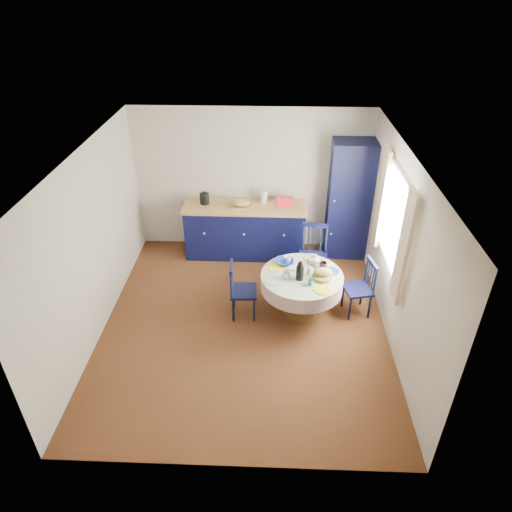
{
  "coord_description": "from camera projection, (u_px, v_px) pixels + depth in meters",
  "views": [
    {
      "loc": [
        0.36,
        -5.04,
        4.35
      ],
      "look_at": [
        0.15,
        0.2,
        1.02
      ],
      "focal_mm": 32.0,
      "sensor_mm": 36.0,
      "label": 1
    }
  ],
  "objects": [
    {
      "name": "cobalt_bowl",
      "position": [
        285.0,
        262.0,
        6.61
      ],
      "size": [
        0.26,
        0.26,
        0.06
      ],
      "primitive_type": "imported",
      "color": "navy",
      "rests_on": "dining_table"
    },
    {
      "name": "chair_far",
      "position": [
        313.0,
        255.0,
        7.19
      ],
      "size": [
        0.5,
        0.48,
        0.99
      ],
      "rotation": [
        0.0,
        0.0,
        -0.14
      ],
      "color": "black",
      "rests_on": "floor"
    },
    {
      "name": "chair_left",
      "position": [
        241.0,
        290.0,
        6.52
      ],
      "size": [
        0.39,
        0.41,
        0.87
      ],
      "rotation": [
        0.0,
        0.0,
        1.61
      ],
      "color": "black",
      "rests_on": "floor"
    },
    {
      "name": "mug_a",
      "position": [
        286.0,
        275.0,
        6.3
      ],
      "size": [
        0.11,
        0.11,
        0.09
      ],
      "primitive_type": "imported",
      "color": "silver",
      "rests_on": "dining_table"
    },
    {
      "name": "wall_left",
      "position": [
        92.0,
        246.0,
        5.99
      ],
      "size": [
        0.02,
        4.5,
        2.5
      ],
      "primitive_type": "cube",
      "color": "beige",
      "rests_on": "floor"
    },
    {
      "name": "dining_table",
      "position": [
        302.0,
        282.0,
        6.45
      ],
      "size": [
        1.16,
        1.16,
        0.98
      ],
      "color": "brown",
      "rests_on": "floor"
    },
    {
      "name": "wall_back",
      "position": [
        252.0,
        180.0,
        7.82
      ],
      "size": [
        4.0,
        0.02,
        2.5
      ],
      "primitive_type": "cube",
      "color": "beige",
      "rests_on": "floor"
    },
    {
      "name": "window",
      "position": [
        393.0,
        222.0,
        5.97
      ],
      "size": [
        0.1,
        1.74,
        1.45
      ],
      "color": "white",
      "rests_on": "wall_right"
    },
    {
      "name": "mug_d",
      "position": [
        288.0,
        259.0,
        6.63
      ],
      "size": [
        0.11,
        0.11,
        0.1
      ],
      "primitive_type": "imported",
      "color": "silver",
      "rests_on": "dining_table"
    },
    {
      "name": "mug_c",
      "position": [
        323.0,
        265.0,
        6.51
      ],
      "size": [
        0.12,
        0.12,
        0.09
      ],
      "primitive_type": "imported",
      "color": "black",
      "rests_on": "dining_table"
    },
    {
      "name": "ceiling",
      "position": [
        242.0,
        157.0,
        5.25
      ],
      "size": [
        4.5,
        4.5,
        0.0
      ],
      "primitive_type": "plane",
      "rotation": [
        3.14,
        0.0,
        0.0
      ],
      "color": "white",
      "rests_on": "wall_back"
    },
    {
      "name": "kitchen_counter",
      "position": [
        245.0,
        229.0,
        7.94
      ],
      "size": [
        2.1,
        0.66,
        1.18
      ],
      "rotation": [
        0.0,
        0.0,
        -0.01
      ],
      "color": "black",
      "rests_on": "floor"
    },
    {
      "name": "wall_right",
      "position": [
        399.0,
        252.0,
        5.86
      ],
      "size": [
        0.02,
        4.5,
        2.5
      ],
      "primitive_type": "cube",
      "color": "beige",
      "rests_on": "floor"
    },
    {
      "name": "mug_b",
      "position": [
        310.0,
        282.0,
        6.17
      ],
      "size": [
        0.09,
        0.09,
        0.08
      ],
      "primitive_type": "imported",
      "color": "#287261",
      "rests_on": "dining_table"
    },
    {
      "name": "floor",
      "position": [
        245.0,
        322.0,
        6.6
      ],
      "size": [
        4.5,
        4.5,
        0.0
      ],
      "primitive_type": "plane",
      "color": "black",
      "rests_on": "ground"
    },
    {
      "name": "chair_right",
      "position": [
        360.0,
        288.0,
        6.57
      ],
      "size": [
        0.44,
        0.46,
        0.87
      ],
      "rotation": [
        0.0,
        0.0,
        -1.36
      ],
      "color": "black",
      "rests_on": "floor"
    },
    {
      "name": "pantry_cabinet",
      "position": [
        349.0,
        200.0,
        7.68
      ],
      "size": [
        0.73,
        0.54,
        2.05
      ],
      "rotation": [
        0.0,
        0.0,
        -0.03
      ],
      "color": "black",
      "rests_on": "floor"
    }
  ]
}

